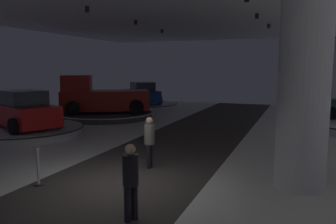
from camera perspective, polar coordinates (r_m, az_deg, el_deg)
name	(u,v)px	position (r m, az deg, el deg)	size (l,w,h in m)	color
ground	(118,185)	(9.43, -8.34, -11.95)	(24.00, 44.00, 0.06)	silver
column_right	(304,81)	(9.23, 21.75, 4.77)	(1.26, 1.26, 5.50)	silver
display_platform_mid_left	(24,131)	(17.15, -22.88, -2.89)	(5.37, 5.37, 0.36)	#B7B7BC
display_car_mid_left	(23,111)	(16.99, -23.00, 0.18)	(4.57, 3.46, 1.71)	red
display_platform_deep_left	(142,104)	(27.74, -4.32, 1.26)	(5.66, 5.66, 0.25)	silver
display_car_deep_left	(142,94)	(27.64, -4.32, 3.05)	(4.16, 4.32, 1.71)	navy
display_platform_far_left	(106,114)	(21.73, -10.30, -0.41)	(5.85, 5.85, 0.34)	#333338
pickup_truck_far_left	(100,97)	(21.62, -11.22, 2.42)	(5.65, 4.53, 2.30)	maroon
visitor_walking_near	(149,139)	(10.59, -3.11, -4.51)	(0.32, 0.32, 1.59)	black
visitor_walking_far	(131,178)	(7.00, -6.26, -10.80)	(0.32, 0.32, 1.59)	black
stanchion_a	(38,171)	(9.77, -20.82, -9.25)	(0.28, 0.28, 1.01)	#333338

